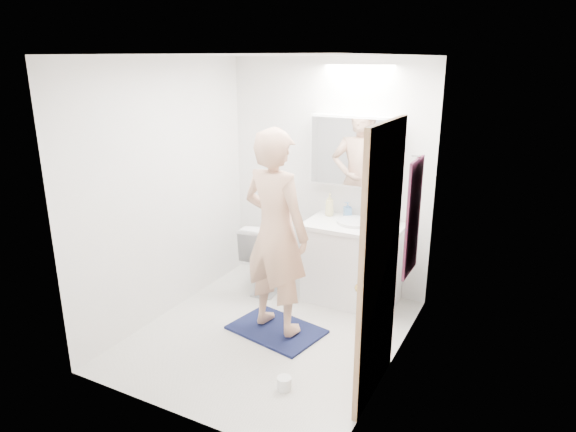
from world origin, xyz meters
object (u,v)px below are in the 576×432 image
Objects in this scene: toilet_paper_roll at (284,383)px; soap_bottle_b at (348,210)px; medicine_cabinet at (354,151)px; toilet at (270,255)px; toothbrush_cup at (381,218)px; person at (276,232)px; soap_bottle_a at (330,205)px; vanity_cabinet at (352,265)px.

soap_bottle_b is at bearing 96.93° from toilet_paper_roll.
toilet is (-0.77, -0.33, -1.12)m from medicine_cabinet.
soap_bottle_b is 0.36m from toothbrush_cup.
medicine_cabinet is at bearing -92.40° from person.
soap_bottle_a is at bearing -81.62° from person.
toilet_paper_roll is (0.96, -1.51, -0.33)m from toilet.
soap_bottle_a is 2.29× the size of toothbrush_cup.
toilet is 6.85× the size of toilet_paper_roll.
soap_bottle_b is (0.19, 0.03, -0.04)m from soap_bottle_a.
vanity_cabinet is 3.80× the size of soap_bottle_a.
soap_bottle_b is at bearing -164.33° from toilet.
soap_bottle_a is 0.19m from soap_bottle_b.
medicine_cabinet is at bearing -163.17° from toilet.
soap_bottle_a is 2.02m from toilet_paper_roll.
medicine_cabinet is 2.35m from toilet_paper_roll.
person is 16.42× the size of toilet_paper_roll.
soap_bottle_a is at bearing -170.93° from soap_bottle_b.
vanity_cabinet is 1.13m from medicine_cabinet.
vanity_cabinet is at bearing -62.89° from medicine_cabinet.
toilet is at bearing -158.40° from soap_bottle_b.
vanity_cabinet reaches higher than toilet.
soap_bottle_a is at bearing 102.93° from toilet_paper_roll.
soap_bottle_a is at bearing -164.58° from medicine_cabinet.
vanity_cabinet is 1.66m from toilet_paper_roll.
person reaches higher than toilet.
vanity_cabinet is at bearing -52.70° from soap_bottle_b.
person is 7.63× the size of soap_bottle_a.
person is at bearing -103.74° from medicine_cabinet.
medicine_cabinet is 3.72× the size of soap_bottle_a.
toilet_paper_roll is (0.46, -0.72, -0.90)m from person.
medicine_cabinet is at bearing 117.11° from vanity_cabinet.
toilet reaches higher than toilet_paper_roll.
person reaches higher than toothbrush_cup.
soap_bottle_a reaches higher than toilet_paper_roll.
medicine_cabinet is (-0.11, 0.21, 1.11)m from vanity_cabinet.
toothbrush_cup is (1.11, 0.28, 0.49)m from toilet.
toothbrush_cup is (0.33, -0.05, -0.63)m from medicine_cabinet.
medicine_cabinet is at bearing 15.42° from soap_bottle_a.
soap_bottle_b is at bearing -91.28° from person.
toilet is at bearing -172.57° from vanity_cabinet.
soap_bottle_b is 1.56× the size of toothbrush_cup.
person reaches higher than soap_bottle_a.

